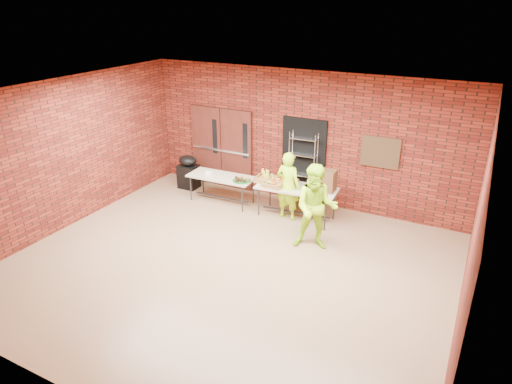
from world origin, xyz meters
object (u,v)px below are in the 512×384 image
wire_rack (303,169)px  coffee_dispenser (327,181)px  table_right (297,190)px  covered_grill (188,172)px  volunteer_man (316,208)px  volunteer_woman (288,186)px  table_left (221,178)px

wire_rack → coffee_dispenser: 1.07m
coffee_dispenser → table_right: bearing=-169.0°
wire_rack → table_right: 0.83m
table_right → coffee_dispenser: coffee_dispenser is taller
covered_grill → volunteer_man: size_ratio=0.51×
coffee_dispenser → volunteer_man: size_ratio=0.27×
table_right → volunteer_woman: 0.23m
table_left → volunteer_woman: size_ratio=1.05×
volunteer_woman → table_right: bearing=-135.3°
wire_rack → volunteer_man: bearing=-63.9°
table_left → volunteer_man: (2.83, -1.05, 0.26)m
covered_grill → volunteer_man: volunteer_man is taller
wire_rack → volunteer_man: wire_rack is taller
wire_rack → volunteer_man: 2.14m
volunteer_man → table_left: bearing=144.0°
table_right → table_left: bearing=176.6°
wire_rack → table_left: bearing=-158.4°
table_left → coffee_dispenser: bearing=1.6°
volunteer_man → wire_rack: bearing=103.5°
table_left → table_right: 1.97m
table_left → volunteer_woman: volunteer_woman is taller
table_right → covered_grill: 3.25m
coffee_dispenser → volunteer_man: (0.20, -1.22, -0.10)m
covered_grill → wire_rack: bearing=7.0°
volunteer_woman → volunteer_man: (1.02, -0.96, 0.09)m
table_left → table_right: size_ratio=0.89×
wire_rack → table_left: wire_rack is taller
covered_grill → table_left: bearing=-17.9°
wire_rack → table_right: bearing=-79.9°
table_left → table_right: table_right is taller
table_right → volunteer_man: size_ratio=1.06×
table_right → coffee_dispenser: 0.74m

